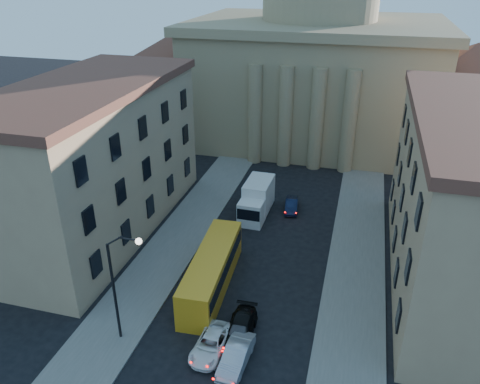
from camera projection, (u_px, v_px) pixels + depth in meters
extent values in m
cube|color=#5F5D57|center=(164.00, 258.00, 42.66)|extent=(5.00, 60.00, 0.15)
cube|color=#5F5D57|center=(354.00, 289.00, 38.67)|extent=(5.00, 60.00, 0.15)
cube|color=#8D7957|center=(315.00, 83.00, 70.00)|extent=(34.00, 26.00, 16.00)
cube|color=#8D7957|center=(319.00, 24.00, 66.27)|extent=(35.50, 27.50, 1.20)
cube|color=#8D7957|center=(180.00, 94.00, 74.30)|extent=(13.00, 13.00, 11.00)
cone|color=brown|center=(177.00, 45.00, 70.97)|extent=(26.02, 26.02, 4.00)
cube|color=#8D7957|center=(464.00, 114.00, 64.46)|extent=(13.00, 13.00, 11.00)
cone|color=brown|center=(476.00, 58.00, 61.13)|extent=(26.02, 26.02, 4.00)
cylinder|color=#8D7957|center=(255.00, 115.00, 60.66)|extent=(1.80, 1.80, 13.00)
cylinder|color=#8D7957|center=(285.00, 117.00, 59.72)|extent=(1.80, 1.80, 13.00)
cylinder|color=#8D7957|center=(317.00, 120.00, 58.79)|extent=(1.80, 1.80, 13.00)
cylinder|color=#8D7957|center=(349.00, 122.00, 57.85)|extent=(1.80, 1.80, 13.00)
cube|color=tan|center=(94.00, 163.00, 45.03)|extent=(11.00, 26.00, 14.00)
cube|color=brown|center=(82.00, 87.00, 41.79)|extent=(11.60, 26.60, 0.80)
cube|color=tan|center=(475.00, 206.00, 37.06)|extent=(11.00, 26.00, 14.00)
cylinder|color=black|center=(115.00, 293.00, 32.03)|extent=(0.20, 0.20, 8.00)
cylinder|color=black|center=(114.00, 241.00, 29.97)|extent=(1.30, 0.12, 0.96)
cylinder|color=black|center=(128.00, 239.00, 29.60)|extent=(1.30, 0.12, 0.12)
sphere|color=white|center=(139.00, 241.00, 29.45)|extent=(0.44, 0.44, 0.44)
imported|color=#9FA0A6|center=(236.00, 356.00, 31.29)|extent=(1.77, 4.44, 1.44)
imported|color=white|center=(211.00, 344.00, 32.40)|extent=(2.25, 4.56, 1.25)
imported|color=black|center=(240.00, 329.00, 33.67)|extent=(2.05, 4.74, 1.36)
imported|color=#46454A|center=(240.00, 331.00, 33.46)|extent=(1.82, 4.13, 1.38)
imported|color=black|center=(291.00, 205.00, 50.79)|extent=(1.76, 3.89, 1.24)
cube|color=orange|center=(212.00, 271.00, 38.37)|extent=(3.22, 11.49, 3.20)
cube|color=black|center=(212.00, 266.00, 38.14)|extent=(3.24, 10.88, 1.14)
cylinder|color=black|center=(185.00, 313.00, 35.42)|extent=(0.37, 1.05, 1.03)
cylinder|color=black|center=(211.00, 317.00, 35.04)|extent=(0.37, 1.05, 1.03)
cylinder|color=black|center=(213.00, 253.00, 42.67)|extent=(0.37, 1.05, 1.03)
cylinder|color=black|center=(235.00, 256.00, 42.29)|extent=(0.37, 1.05, 1.03)
cube|color=silver|center=(252.00, 212.00, 48.01)|extent=(2.53, 2.63, 2.58)
cube|color=black|center=(248.00, 215.00, 46.80)|extent=(2.37, 0.18, 1.18)
cube|color=silver|center=(259.00, 195.00, 50.24)|extent=(2.68, 4.57, 3.34)
cylinder|color=black|center=(240.00, 219.00, 48.27)|extent=(0.32, 0.97, 0.97)
cylinder|color=black|center=(261.00, 222.00, 47.73)|extent=(0.32, 0.97, 0.97)
cylinder|color=black|center=(251.00, 201.00, 51.97)|extent=(0.32, 0.97, 0.97)
cylinder|color=black|center=(270.00, 204.00, 51.43)|extent=(0.32, 0.97, 0.97)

